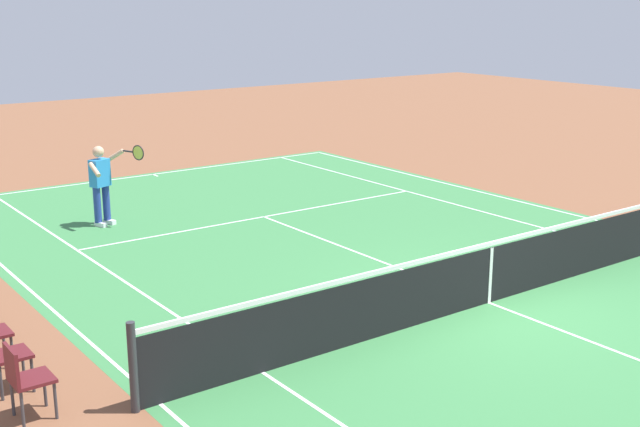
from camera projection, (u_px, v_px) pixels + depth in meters
name	position (u px, v px, depth m)	size (l,w,h in m)	color
ground_plane	(488.00, 303.00, 12.56)	(60.00, 60.00, 0.00)	brown
court_slab	(488.00, 303.00, 12.56)	(24.20, 11.40, 0.00)	#387A42
court_line_markings	(488.00, 302.00, 12.56)	(23.85, 11.05, 0.01)	white
tennis_net	(490.00, 272.00, 12.44)	(0.10, 11.70, 1.08)	#2D2D33
tennis_player_near	(102.00, 181.00, 16.68)	(0.94, 0.91, 1.70)	navy
spectator_chair_0	(24.00, 376.00, 8.94)	(0.44, 0.44, 0.88)	#38383D
spectator_chair_1	(3.00, 352.00, 9.56)	(0.44, 0.44, 0.88)	#38383D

